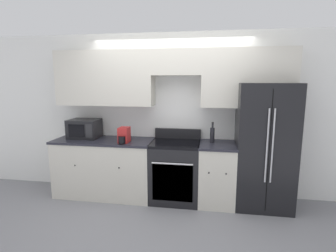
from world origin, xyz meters
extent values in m
plane|color=gray|center=(0.00, 0.00, 0.00)|extent=(12.00, 12.00, 0.00)
cube|color=white|center=(0.00, 0.66, 1.30)|extent=(8.00, 0.06, 2.60)
cube|color=beige|center=(-1.04, 0.46, 1.89)|extent=(1.56, 0.33, 0.85)
cube|color=beige|center=(0.11, 0.46, 2.13)|extent=(0.74, 0.33, 0.38)
cube|color=beige|center=(1.15, 0.46, 1.89)|extent=(1.33, 0.33, 0.85)
cube|color=beige|center=(-1.04, 0.31, 0.45)|extent=(1.56, 0.62, 0.89)
cube|color=#23232D|center=(-1.04, 0.31, 0.91)|extent=(1.59, 0.64, 0.03)
sphere|color=black|center=(-1.39, 0.00, 0.58)|extent=(0.03, 0.03, 0.03)
sphere|color=black|center=(-0.69, 0.00, 0.58)|extent=(0.03, 0.03, 0.03)
cube|color=beige|center=(0.75, 0.31, 0.45)|extent=(0.53, 0.62, 0.89)
cube|color=#23232D|center=(0.75, 0.31, 0.91)|extent=(0.55, 0.64, 0.03)
sphere|color=black|center=(0.63, 0.00, 0.58)|extent=(0.03, 0.03, 0.03)
sphere|color=black|center=(0.87, 0.00, 0.58)|extent=(0.03, 0.03, 0.03)
cube|color=black|center=(0.11, 0.31, 0.44)|extent=(0.74, 0.62, 0.89)
cube|color=black|center=(0.11, 0.01, 0.40)|extent=(0.60, 0.01, 0.57)
cube|color=black|center=(0.11, 0.31, 0.91)|extent=(0.74, 0.62, 0.04)
cube|color=black|center=(0.11, 0.59, 1.01)|extent=(0.74, 0.04, 0.16)
cylinder|color=silver|center=(0.11, -0.02, 0.69)|extent=(0.60, 0.02, 0.02)
cube|color=black|center=(1.42, 0.37, 0.91)|extent=(0.80, 0.73, 1.82)
cube|color=black|center=(1.42, 0.00, 0.91)|extent=(0.01, 0.01, 1.68)
cylinder|color=#B7B7BC|center=(1.38, -0.02, 1.00)|extent=(0.02, 0.02, 1.00)
cylinder|color=#B7B7BC|center=(1.45, -0.02, 1.00)|extent=(0.02, 0.02, 1.00)
cube|color=black|center=(-1.40, 0.39, 1.08)|extent=(0.48, 0.37, 0.31)
cube|color=black|center=(-1.44, 0.20, 1.08)|extent=(0.26, 0.01, 0.20)
cube|color=#262628|center=(-1.23, 0.20, 1.08)|extent=(0.10, 0.01, 0.21)
cylinder|color=black|center=(0.67, 0.39, 1.04)|extent=(0.07, 0.07, 0.23)
cylinder|color=black|center=(0.67, 0.39, 1.19)|extent=(0.03, 0.03, 0.06)
cylinder|color=black|center=(0.67, 0.39, 1.23)|extent=(0.03, 0.03, 0.03)
cube|color=#B22323|center=(-0.66, 0.19, 1.04)|extent=(0.15, 0.20, 0.23)
cylinder|color=black|center=(-0.66, 0.08, 0.99)|extent=(0.10, 0.10, 0.10)
camera|label=1|loc=(0.63, -3.55, 1.86)|focal=28.00mm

